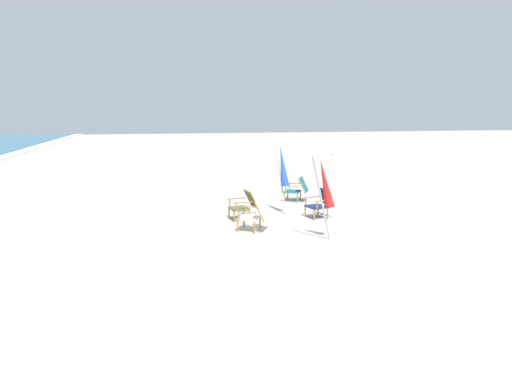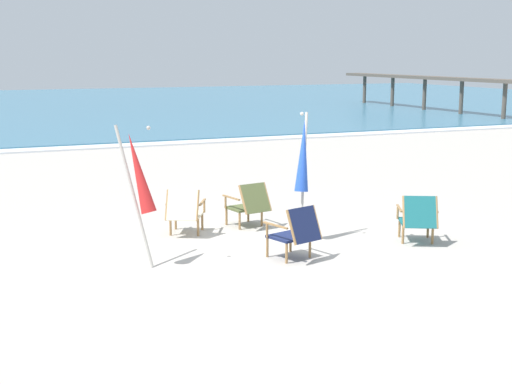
{
  "view_description": "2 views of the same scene",
  "coord_description": "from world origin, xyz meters",
  "px_view_note": "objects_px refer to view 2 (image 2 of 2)",
  "views": [
    {
      "loc": [
        -11.95,
        2.93,
        3.08
      ],
      "look_at": [
        -0.08,
        0.84,
        0.79
      ],
      "focal_mm": 32.0,
      "sensor_mm": 36.0,
      "label": 1
    },
    {
      "loc": [
        -4.57,
        -10.14,
        2.98
      ],
      "look_at": [
        0.15,
        0.94,
        0.66
      ],
      "focal_mm": 50.0,
      "sensor_mm": 36.0,
      "label": 2
    }
  ],
  "objects_px": {
    "umbrella_furled_blue": "(303,157)",
    "beach_chair_far_center": "(185,210)",
    "beach_chair_back_right": "(296,231)",
    "beach_chair_back_left": "(418,217)",
    "beach_chair_front_right": "(249,204)",
    "umbrella_furled_red": "(139,174)"
  },
  "relations": [
    {
      "from": "umbrella_furled_blue",
      "to": "beach_chair_far_center",
      "type": "bearing_deg",
      "value": 146.88
    },
    {
      "from": "beach_chair_back_right",
      "to": "beach_chair_back_left",
      "type": "height_order",
      "value": "beach_chair_back_right"
    },
    {
      "from": "beach_chair_back_right",
      "to": "beach_chair_far_center",
      "type": "xyz_separation_m",
      "value": [
        -1.06,
        2.05,
        -0.0
      ]
    },
    {
      "from": "beach_chair_back_left",
      "to": "umbrella_furled_blue",
      "type": "xyz_separation_m",
      "value": [
        -1.62,
        0.89,
        0.95
      ]
    },
    {
      "from": "beach_chair_back_left",
      "to": "beach_chair_front_right",
      "type": "distance_m",
      "value": 2.92
    },
    {
      "from": "beach_chair_front_right",
      "to": "umbrella_furled_blue",
      "type": "bearing_deg",
      "value": -68.72
    },
    {
      "from": "beach_chair_front_right",
      "to": "umbrella_furled_red",
      "type": "distance_m",
      "value": 2.89
    },
    {
      "from": "beach_chair_back_left",
      "to": "umbrella_furled_red",
      "type": "relative_size",
      "value": 0.45
    },
    {
      "from": "umbrella_furled_red",
      "to": "beach_chair_front_right",
      "type": "bearing_deg",
      "value": 32.95
    },
    {
      "from": "beach_chair_back_right",
      "to": "beach_chair_back_left",
      "type": "bearing_deg",
      "value": 2.02
    },
    {
      "from": "beach_chair_front_right",
      "to": "beach_chair_far_center",
      "type": "xyz_separation_m",
      "value": [
        -1.2,
        -0.08,
        -0.0
      ]
    },
    {
      "from": "beach_chair_back_left",
      "to": "beach_chair_far_center",
      "type": "bearing_deg",
      "value": 148.99
    },
    {
      "from": "beach_chair_back_right",
      "to": "umbrella_furled_red",
      "type": "relative_size",
      "value": 0.41
    },
    {
      "from": "beach_chair_back_left",
      "to": "beach_chair_far_center",
      "type": "xyz_separation_m",
      "value": [
        -3.28,
        1.97,
        -0.0
      ]
    },
    {
      "from": "umbrella_furled_red",
      "to": "beach_chair_far_center",
      "type": "bearing_deg",
      "value": 52.01
    },
    {
      "from": "beach_chair_back_left",
      "to": "umbrella_furled_blue",
      "type": "bearing_deg",
      "value": 151.25
    },
    {
      "from": "beach_chair_back_left",
      "to": "beach_chair_far_center",
      "type": "height_order",
      "value": "same"
    },
    {
      "from": "beach_chair_front_right",
      "to": "umbrella_furled_blue",
      "type": "xyz_separation_m",
      "value": [
        0.45,
        -1.17,
        0.95
      ]
    },
    {
      "from": "beach_chair_front_right",
      "to": "beach_chair_far_center",
      "type": "distance_m",
      "value": 1.21
    },
    {
      "from": "beach_chair_back_left",
      "to": "beach_chair_back_right",
      "type": "bearing_deg",
      "value": -177.98
    },
    {
      "from": "beach_chair_back_left",
      "to": "beach_chair_far_center",
      "type": "relative_size",
      "value": 0.99
    },
    {
      "from": "beach_chair_back_right",
      "to": "beach_chair_far_center",
      "type": "height_order",
      "value": "beach_chair_back_right"
    }
  ]
}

